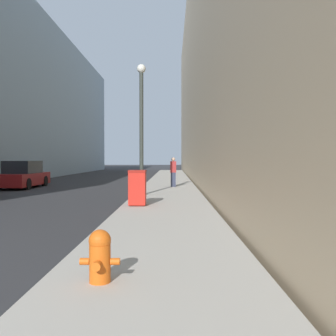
# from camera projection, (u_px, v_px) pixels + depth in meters

# --- Properties ---
(sidewalk_right) EXTENTS (3.07, 60.00, 0.13)m
(sidewalk_right) POSITION_uv_depth(u_px,v_px,m) (169.00, 187.00, 22.15)
(sidewalk_right) COLOR #ADA89E
(sidewalk_right) RESTS_ON ground
(building_right_stone) EXTENTS (12.00, 60.00, 17.93)m
(building_right_stone) POSITION_uv_depth(u_px,v_px,m) (265.00, 68.00, 29.83)
(building_right_stone) COLOR tan
(building_right_stone) RESTS_ON ground
(fire_hydrant) EXTENTS (0.51, 0.40, 0.68)m
(fire_hydrant) POSITION_uv_depth(u_px,v_px,m) (100.00, 255.00, 4.80)
(fire_hydrant) COLOR #D15614
(fire_hydrant) RESTS_ON sidewalk_right
(trash_bin) EXTENTS (0.58, 0.65, 1.20)m
(trash_bin) POSITION_uv_depth(u_px,v_px,m) (137.00, 187.00, 12.69)
(trash_bin) COLOR red
(trash_bin) RESTS_ON sidewalk_right
(lamppost) EXTENTS (0.38, 0.38, 5.68)m
(lamppost) POSITION_uv_depth(u_px,v_px,m) (141.00, 125.00, 16.23)
(lamppost) COLOR #2D332D
(lamppost) RESTS_ON sidewalk_right
(parked_sedan_near) EXTENTS (1.84, 4.60, 1.59)m
(parked_sedan_near) POSITION_uv_depth(u_px,v_px,m) (23.00, 176.00, 22.05)
(parked_sedan_near) COLOR maroon
(parked_sedan_near) RESTS_ON ground
(pedestrian_on_sidewalk) EXTENTS (0.34, 0.22, 1.66)m
(pedestrian_on_sidewalk) POSITION_uv_depth(u_px,v_px,m) (173.00, 172.00, 21.15)
(pedestrian_on_sidewalk) COLOR #2D3347
(pedestrian_on_sidewalk) RESTS_ON sidewalk_right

